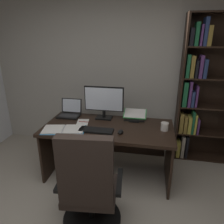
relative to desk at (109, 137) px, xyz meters
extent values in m
cube|color=#B2ADA3|center=(0.13, 0.84, 0.79)|extent=(5.05, 0.12, 2.64)
cube|color=black|center=(0.00, -0.08, 0.17)|extent=(1.65, 0.80, 0.04)
cube|color=black|center=(-0.79, -0.08, -0.19)|extent=(0.03, 0.74, 0.68)
cube|color=black|center=(0.79, -0.08, -0.19)|extent=(0.03, 0.74, 0.68)
cube|color=black|center=(0.00, 0.30, -0.15)|extent=(1.53, 0.03, 0.48)
cube|color=black|center=(0.93, 0.61, 0.53)|extent=(0.02, 0.30, 2.11)
cube|color=black|center=(1.34, 0.75, 0.53)|extent=(0.84, 0.01, 2.11)
cube|color=black|center=(1.34, 0.61, -0.52)|extent=(0.79, 0.28, 0.02)
cube|color=gold|center=(0.99, 0.58, -0.38)|extent=(0.05, 0.21, 0.25)
cube|color=gray|center=(1.05, 0.56, -0.33)|extent=(0.05, 0.17, 0.35)
cube|color=black|center=(1.11, 0.58, -0.33)|extent=(0.03, 0.22, 0.35)
cube|color=black|center=(1.34, 0.61, -0.10)|extent=(0.79, 0.28, 0.02)
cube|color=olive|center=(0.99, 0.56, 0.06)|extent=(0.05, 0.18, 0.30)
cube|color=olive|center=(1.05, 0.56, 0.04)|extent=(0.05, 0.18, 0.26)
cube|color=gold|center=(1.11, 0.56, 0.04)|extent=(0.05, 0.18, 0.26)
cube|color=#195633|center=(1.15, 0.59, 0.08)|extent=(0.03, 0.23, 0.34)
cube|color=gold|center=(1.19, 0.58, 0.06)|extent=(0.03, 0.21, 0.30)
cube|color=#512D66|center=(1.23, 0.56, 0.03)|extent=(0.03, 0.17, 0.23)
cube|color=black|center=(1.34, 0.61, 0.32)|extent=(0.79, 0.28, 0.02)
cube|color=#195633|center=(0.99, 0.58, 0.50)|extent=(0.06, 0.22, 0.35)
cube|color=#512D66|center=(1.06, 0.57, 0.51)|extent=(0.04, 0.19, 0.36)
cube|color=navy|center=(1.10, 0.56, 0.44)|extent=(0.04, 0.17, 0.23)
cube|color=#512D66|center=(1.15, 0.58, 0.48)|extent=(0.03, 0.21, 0.30)
cube|color=black|center=(1.34, 0.61, 0.73)|extent=(0.79, 0.28, 0.02)
cube|color=#195633|center=(0.98, 0.57, 0.90)|extent=(0.04, 0.19, 0.31)
cube|color=olive|center=(1.04, 0.56, 0.89)|extent=(0.05, 0.17, 0.29)
cube|color=black|center=(1.10, 0.56, 0.86)|extent=(0.03, 0.18, 0.23)
cube|color=#512D66|center=(1.15, 0.57, 0.90)|extent=(0.04, 0.20, 0.30)
cube|color=navy|center=(1.21, 0.57, 0.87)|extent=(0.05, 0.19, 0.25)
cube|color=black|center=(1.34, 0.61, 1.15)|extent=(0.79, 0.28, 0.02)
cube|color=black|center=(0.99, 0.58, 1.27)|extent=(0.05, 0.21, 0.22)
cube|color=#195633|center=(1.05, 0.56, 1.31)|extent=(0.05, 0.18, 0.29)
cube|color=#512D66|center=(1.10, 0.58, 1.29)|extent=(0.03, 0.21, 0.26)
cube|color=navy|center=(1.15, 0.56, 1.34)|extent=(0.04, 0.18, 0.35)
cube|color=olive|center=(1.20, 0.56, 1.29)|extent=(0.05, 0.18, 0.25)
cube|color=black|center=(1.34, 0.61, 1.57)|extent=(0.79, 0.28, 0.02)
cylinder|color=black|center=(-0.01, -0.89, -0.50)|extent=(0.60, 0.60, 0.05)
cylinder|color=black|center=(-0.01, -0.89, -0.33)|extent=(0.06, 0.06, 0.30)
cube|color=#2D231E|center=(-0.01, -0.89, -0.14)|extent=(0.55, 0.53, 0.07)
cube|color=#2D231E|center=(0.01, -1.09, 0.22)|extent=(0.48, 0.15, 0.66)
cube|color=black|center=(-0.28, -0.92, -0.02)|extent=(0.09, 0.39, 0.04)
cube|color=black|center=(0.27, -0.86, -0.02)|extent=(0.09, 0.39, 0.04)
cube|color=black|center=(-0.11, 0.19, 0.20)|extent=(0.22, 0.16, 0.02)
cylinder|color=black|center=(-0.11, 0.19, 0.26)|extent=(0.04, 0.04, 0.09)
cube|color=black|center=(-0.11, 0.20, 0.47)|extent=(0.55, 0.02, 0.34)
cube|color=silver|center=(-0.11, 0.18, 0.47)|extent=(0.52, 0.00, 0.31)
cube|color=black|center=(-0.63, 0.15, 0.20)|extent=(0.30, 0.22, 0.02)
cube|color=#2D2D30|center=(-0.63, 0.13, 0.22)|extent=(0.26, 0.12, 0.00)
cube|color=black|center=(-0.63, 0.29, 0.32)|extent=(0.30, 0.05, 0.21)
cube|color=silver|center=(-0.63, 0.28, 0.32)|extent=(0.27, 0.04, 0.19)
cube|color=black|center=(-0.11, -0.25, 0.20)|extent=(0.42, 0.15, 0.02)
ellipsoid|color=black|center=(0.19, -0.25, 0.21)|extent=(0.06, 0.10, 0.04)
cube|color=black|center=(0.31, 0.17, 0.20)|extent=(0.14, 0.12, 0.01)
cube|color=black|center=(0.31, 0.13, 0.21)|extent=(0.28, 0.01, 0.01)
cube|color=green|center=(0.31, 0.27, 0.26)|extent=(0.32, 0.19, 0.09)
cube|color=white|center=(0.31, 0.26, 0.27)|extent=(0.29, 0.17, 0.08)
cube|color=#2D84C6|center=(-0.64, -0.32, 0.20)|extent=(0.31, 0.31, 0.01)
cube|color=#2D84C6|center=(-0.39, -0.27, 0.20)|extent=(0.31, 0.31, 0.01)
cube|color=white|center=(-0.64, -0.32, 0.21)|extent=(0.29, 0.29, 0.02)
cube|color=white|center=(-0.39, -0.27, 0.21)|extent=(0.29, 0.29, 0.02)
cylinder|color=#B7B7BC|center=(-0.52, -0.30, 0.20)|extent=(0.07, 0.24, 0.02)
cube|color=white|center=(-0.36, -0.02, 0.20)|extent=(0.19, 0.23, 0.01)
cylinder|color=maroon|center=(-0.34, -0.02, 0.21)|extent=(0.14, 0.02, 0.01)
cylinder|color=silver|center=(0.71, -0.06, 0.24)|extent=(0.10, 0.10, 0.10)
camera|label=1|loc=(0.51, -2.50, 1.31)|focal=33.78mm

